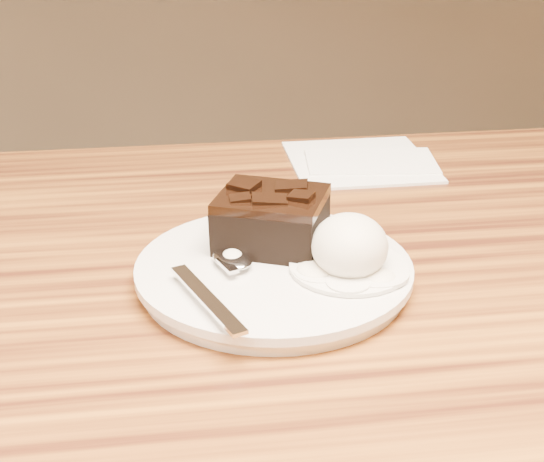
{
  "coord_description": "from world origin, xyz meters",
  "views": [
    {
      "loc": [
        -0.0,
        -0.48,
        1.04
      ],
      "look_at": [
        0.07,
        0.06,
        0.79
      ],
      "focal_mm": 52.53,
      "sensor_mm": 36.0,
      "label": 1
    }
  ],
  "objects": [
    {
      "name": "spoon",
      "position": [
        0.04,
        0.06,
        0.77
      ],
      "size": [
        0.08,
        0.16,
        0.01
      ],
      "primitive_type": null,
      "rotation": [
        0.0,
        0.0,
        0.36
      ],
      "color": "silver",
      "rests_on": "plate"
    },
    {
      "name": "brownie",
      "position": [
        0.08,
        0.09,
        0.79
      ],
      "size": [
        0.1,
        0.1,
        0.04
      ],
      "primitive_type": "cube",
      "rotation": [
        0.0,
        0.0,
        -0.4
      ],
      "color": "black",
      "rests_on": "plate"
    },
    {
      "name": "plate",
      "position": [
        0.07,
        0.05,
        0.76
      ],
      "size": [
        0.21,
        0.21,
        0.02
      ],
      "primitive_type": "cylinder",
      "color": "silver",
      "rests_on": "dining_table"
    },
    {
      "name": "napkin",
      "position": [
        0.2,
        0.31,
        0.75
      ],
      "size": [
        0.15,
        0.15,
        0.01
      ],
      "primitive_type": "cube",
      "rotation": [
        0.0,
        0.0,
        0.0
      ],
      "color": "white",
      "rests_on": "dining_table"
    },
    {
      "name": "crumb_b",
      "position": [
        0.11,
        0.0,
        0.77
      ],
      "size": [
        0.01,
        0.01,
        0.0
      ],
      "primitive_type": "cube",
      "rotation": [
        0.0,
        0.0,
        0.81
      ],
      "color": "black",
      "rests_on": "plate"
    },
    {
      "name": "ice_cream_scoop",
      "position": [
        0.13,
        0.04,
        0.79
      ],
      "size": [
        0.06,
        0.06,
        0.05
      ],
      "primitive_type": "ellipsoid",
      "color": "silver",
      "rests_on": "plate"
    },
    {
      "name": "crumb_a",
      "position": [
        0.1,
        0.04,
        0.77
      ],
      "size": [
        0.01,
        0.01,
        0.0
      ],
      "primitive_type": "cube",
      "rotation": [
        0.0,
        0.0,
        1.35
      ],
      "color": "black",
      "rests_on": "plate"
    },
    {
      "name": "melt_puddle",
      "position": [
        0.13,
        0.04,
        0.77
      ],
      "size": [
        0.09,
        0.09,
        0.0
      ],
      "primitive_type": "cylinder",
      "color": "white",
      "rests_on": "plate"
    },
    {
      "name": "crumb_c",
      "position": [
        0.13,
        0.05,
        0.77
      ],
      "size": [
        0.01,
        0.01,
        0.0
      ],
      "primitive_type": "cube",
      "rotation": [
        0.0,
        0.0,
        1.39
      ],
      "color": "black",
      "rests_on": "plate"
    }
  ]
}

